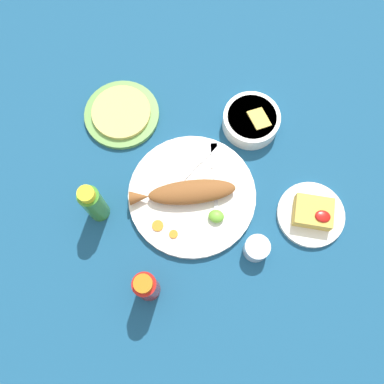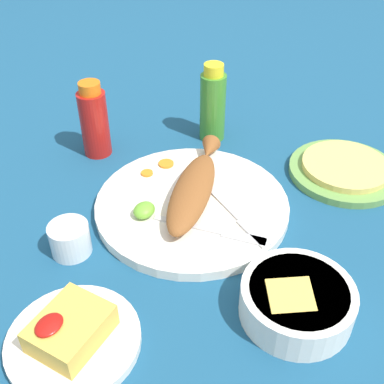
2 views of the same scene
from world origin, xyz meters
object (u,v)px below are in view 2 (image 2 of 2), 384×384
object	(u,v)px
fork_near	(238,217)
salt_cup	(70,241)
hot_sauce_bottle_green	(213,104)
side_plate_fries	(73,340)
fried_fish	(194,187)
guacamole_bowl	(297,300)
hot_sauce_bottle_red	(94,121)
tortilla_plate	(344,171)
fork_far	(217,231)
main_plate	(192,205)

from	to	relation	value
fork_near	salt_cup	xyz separation A→B (m)	(0.18, -0.20, 0.00)
hot_sauce_bottle_green	side_plate_fries	bearing A→B (deg)	8.32
fried_fish	guacamole_bowl	world-z (taller)	guacamole_bowl
side_plate_fries	hot_sauce_bottle_red	bearing A→B (deg)	-146.00
fork_near	tortilla_plate	size ratio (longest dim) A/B	0.80
fork_far	hot_sauce_bottle_red	xyz separation A→B (m)	(-0.11, -0.32, 0.05)
fried_fish	fork_near	xyz separation A→B (m)	(0.01, 0.09, -0.02)
main_plate	salt_cup	world-z (taller)	salt_cup
main_plate	hot_sauce_bottle_green	bearing A→B (deg)	-160.60
fork_near	guacamole_bowl	xyz separation A→B (m)	(0.12, 0.14, 0.01)
main_plate	salt_cup	distance (m)	0.21
main_plate	hot_sauce_bottle_green	xyz separation A→B (m)	(-0.23, -0.08, 0.07)
fork_far	hot_sauce_bottle_red	distance (m)	0.35
hot_sauce_bottle_red	salt_cup	world-z (taller)	hot_sauce_bottle_red
fried_fish	hot_sauce_bottle_red	xyz separation A→B (m)	(-0.05, -0.25, 0.03)
fork_far	salt_cup	world-z (taller)	salt_cup
hot_sauce_bottle_red	hot_sauce_bottle_green	world-z (taller)	hot_sauce_bottle_green
fork_near	fork_far	world-z (taller)	same
fried_fish	guacamole_bowl	distance (m)	0.27
main_plate	fork_far	xyz separation A→B (m)	(0.05, 0.07, 0.01)
fork_near	hot_sauce_bottle_red	bearing A→B (deg)	-159.98
fried_fish	guacamole_bowl	xyz separation A→B (m)	(0.14, 0.23, -0.01)
hot_sauce_bottle_green	side_plate_fries	xyz separation A→B (m)	(0.54, 0.08, -0.07)
fried_fish	salt_cup	xyz separation A→B (m)	(0.19, -0.11, -0.02)
fork_far	guacamole_bowl	distance (m)	0.18
tortilla_plate	side_plate_fries	bearing A→B (deg)	-20.55
fork_near	hot_sauce_bottle_green	world-z (taller)	hot_sauce_bottle_green
main_plate	fried_fish	xyz separation A→B (m)	(-0.01, -0.00, 0.03)
main_plate	hot_sauce_bottle_red	bearing A→B (deg)	-104.06
hot_sauce_bottle_green	tortilla_plate	world-z (taller)	hot_sauce_bottle_green
fork_far	hot_sauce_bottle_green	xyz separation A→B (m)	(-0.28, -0.15, 0.06)
hot_sauce_bottle_red	salt_cup	xyz separation A→B (m)	(0.24, 0.14, -0.05)
salt_cup	hot_sauce_bottle_red	bearing A→B (deg)	-150.25
main_plate	hot_sauce_bottle_red	xyz separation A→B (m)	(-0.06, -0.25, 0.06)
hot_sauce_bottle_green	main_plate	bearing A→B (deg)	19.40
fried_fish	tortilla_plate	world-z (taller)	fried_fish
fried_fish	tortilla_plate	bearing A→B (deg)	121.22
main_plate	fork_far	world-z (taller)	fork_far
main_plate	side_plate_fries	size ratio (longest dim) A/B	1.91
hot_sauce_bottle_green	fried_fish	bearing A→B (deg)	19.62
guacamole_bowl	side_plate_fries	bearing A→B (deg)	-51.45
fried_fish	fork_near	bearing A→B (deg)	66.14
fried_fish	hot_sauce_bottle_red	bearing A→B (deg)	-117.03
fried_fish	side_plate_fries	size ratio (longest dim) A/B	1.58
main_plate	side_plate_fries	distance (m)	0.31
guacamole_bowl	fork_far	bearing A→B (deg)	-115.39
hot_sauce_bottle_green	guacamole_bowl	size ratio (longest dim) A/B	1.06
salt_cup	main_plate	bearing A→B (deg)	147.74
fork_far	fork_near	bearing A→B (deg)	63.91
hot_sauce_bottle_green	side_plate_fries	distance (m)	0.55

